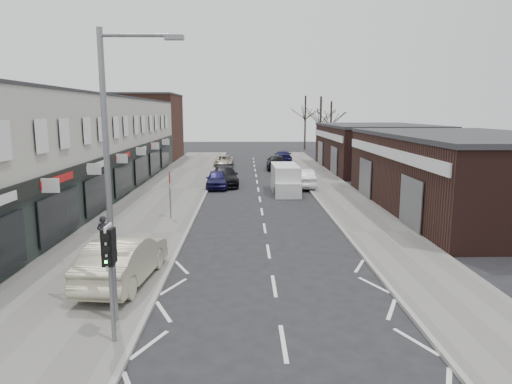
{
  "coord_description": "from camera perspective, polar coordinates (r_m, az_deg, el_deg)",
  "views": [
    {
      "loc": [
        -0.97,
        -13.07,
        5.99
      ],
      "look_at": [
        -0.54,
        6.15,
        2.6
      ],
      "focal_mm": 32.0,
      "sensor_mm": 36.0,
      "label": 1
    }
  ],
  "objects": [
    {
      "name": "right_unit_near",
      "position": [
        30.46,
        24.98,
        2.01
      ],
      "size": [
        10.0,
        18.0,
        4.5
      ],
      "primitive_type": "cube",
      "color": "#331B17",
      "rests_on": "ground"
    },
    {
      "name": "pavement_left",
      "position": [
        36.03,
        -10.5,
        0.36
      ],
      "size": [
        5.5,
        64.0,
        0.12
      ],
      "primitive_type": "cube",
      "color": "slate",
      "rests_on": "ground"
    },
    {
      "name": "ground",
      "position": [
        14.41,
        2.77,
        -14.57
      ],
      "size": [
        160.0,
        160.0,
        0.0
      ],
      "primitive_type": "plane",
      "color": "black",
      "rests_on": "ground"
    },
    {
      "name": "brick_block_far",
      "position": [
        59.44,
        -13.59,
        7.8
      ],
      "size": [
        8.0,
        10.0,
        8.0
      ],
      "primitive_type": "cube",
      "color": "#49291F",
      "rests_on": "ground"
    },
    {
      "name": "parked_car_left_a",
      "position": [
        36.33,
        -4.9,
        1.6
      ],
      "size": [
        1.82,
        4.21,
        1.41
      ],
      "primitive_type": "imported",
      "rotation": [
        0.0,
        0.0,
        0.04
      ],
      "color": "#16133E",
      "rests_on": "ground"
    },
    {
      "name": "pavement_right",
      "position": [
        36.19,
        9.43,
        0.43
      ],
      "size": [
        3.5,
        64.0,
        0.12
      ],
      "primitive_type": "cube",
      "color": "slate",
      "rests_on": "ground"
    },
    {
      "name": "parked_car_left_b",
      "position": [
        37.63,
        -3.92,
        1.99
      ],
      "size": [
        2.51,
        5.42,
        1.53
      ],
      "primitive_type": "imported",
      "rotation": [
        0.0,
        0.0,
        0.07
      ],
      "color": "black",
      "rests_on": "ground"
    },
    {
      "name": "parked_car_left_c",
      "position": [
        50.64,
        -4.04,
        3.87
      ],
      "size": [
        2.05,
        4.39,
        1.22
      ],
      "primitive_type": "imported",
      "rotation": [
        0.0,
        0.0,
        -0.01
      ],
      "color": "#A79C86",
      "rests_on": "ground"
    },
    {
      "name": "shop_terrace_left",
      "position": [
        34.98,
        -22.38,
        5.25
      ],
      "size": [
        8.0,
        41.0,
        7.1
      ],
      "primitive_type": "cube",
      "color": "#B8B4A7",
      "rests_on": "ground"
    },
    {
      "name": "street_lamp",
      "position": [
        12.85,
        -17.38,
        3.43
      ],
      "size": [
        2.23,
        0.22,
        8.0
      ],
      "color": "slate",
      "rests_on": "pavement_left"
    },
    {
      "name": "parked_car_right_c",
      "position": [
        55.04,
        3.38,
        4.47
      ],
      "size": [
        2.14,
        4.97,
        1.42
      ],
      "primitive_type": "imported",
      "rotation": [
        0.0,
        0.0,
        3.11
      ],
      "color": "#14133C",
      "rests_on": "ground"
    },
    {
      "name": "pedestrian",
      "position": [
        20.19,
        -18.5,
        -5.04
      ],
      "size": [
        0.65,
        0.49,
        1.62
      ],
      "primitive_type": "imported",
      "rotation": [
        0.0,
        0.0,
        2.96
      ],
      "color": "black",
      "rests_on": "pavement_left"
    },
    {
      "name": "tree_far_c",
      "position": [
        73.92,
        6.1,
        5.29
      ],
      "size": [
        3.6,
        3.6,
        8.5
      ],
      "primitive_type": null,
      "color": "#382D26",
      "rests_on": "ground"
    },
    {
      "name": "tree_far_a",
      "position": [
        62.17,
        7.97,
        4.37
      ],
      "size": [
        3.6,
        3.6,
        8.0
      ],
      "primitive_type": null,
      "color": "#382D26",
      "rests_on": "ground"
    },
    {
      "name": "sedan_on_pavement",
      "position": [
        16.65,
        -16.19,
        -8.07
      ],
      "size": [
        2.25,
        5.12,
        1.63
      ],
      "primitive_type": "imported",
      "rotation": [
        0.0,
        0.0,
        3.03
      ],
      "color": "#B9B394",
      "rests_on": "pavement_left"
    },
    {
      "name": "parked_car_right_a",
      "position": [
        36.58,
        5.74,
        1.72
      ],
      "size": [
        1.74,
        4.65,
        1.52
      ],
      "primitive_type": "imported",
      "rotation": [
        0.0,
        0.0,
        3.17
      ],
      "color": "silver",
      "rests_on": "ground"
    },
    {
      "name": "right_unit_far",
      "position": [
        49.1,
        14.7,
        5.3
      ],
      "size": [
        10.0,
        16.0,
        4.5
      ],
      "primitive_type": "cube",
      "color": "#331B17",
      "rests_on": "ground"
    },
    {
      "name": "parked_car_right_b",
      "position": [
        48.04,
        2.51,
        3.79
      ],
      "size": [
        1.99,
        4.74,
        1.6
      ],
      "primitive_type": "imported",
      "rotation": [
        0.0,
        0.0,
        3.12
      ],
      "color": "black",
      "rests_on": "ground"
    },
    {
      "name": "tree_far_b",
      "position": [
        68.48,
        9.24,
        4.85
      ],
      "size": [
        3.6,
        3.6,
        7.5
      ],
      "primitive_type": null,
      "color": "#382D26",
      "rests_on": "ground"
    },
    {
      "name": "warning_sign",
      "position": [
        25.7,
        -10.66,
        1.35
      ],
      "size": [
        0.12,
        0.8,
        2.7
      ],
      "color": "slate",
      "rests_on": "pavement_left"
    },
    {
      "name": "traffic_light",
      "position": [
        12.11,
        -17.85,
        -7.65
      ],
      "size": [
        0.28,
        0.6,
        3.1
      ],
      "color": "slate",
      "rests_on": "pavement_left"
    },
    {
      "name": "white_van",
      "position": [
        34.29,
        3.69,
        1.57
      ],
      "size": [
        1.93,
        5.33,
        2.07
      ],
      "rotation": [
        0.0,
        0.0,
        0.01
      ],
      "color": "white",
      "rests_on": "ground"
    }
  ]
}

